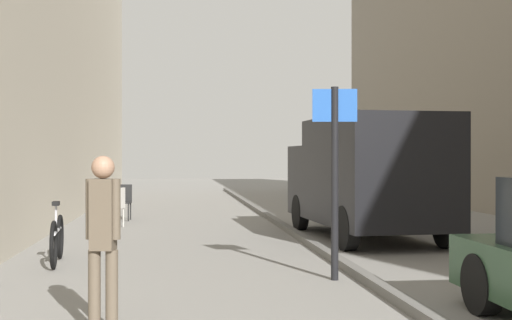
{
  "coord_description": "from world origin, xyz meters",
  "views": [
    {
      "loc": [
        -0.91,
        -1.51,
        1.64
      ],
      "look_at": [
        1.01,
        14.28,
        1.59
      ],
      "focal_mm": 46.21,
      "sensor_mm": 36.0,
      "label": 1
    }
  ],
  "objects_px": {
    "bicycle_leaning": "(57,239)",
    "cafe_chair_by_doorway": "(123,200)",
    "street_sign_post": "(335,165)",
    "delivery_van": "(366,174)",
    "cafe_chair_near_window": "(115,204)",
    "pedestrian_main_foreground": "(103,231)"
  },
  "relations": [
    {
      "from": "delivery_van",
      "to": "street_sign_post",
      "type": "height_order",
      "value": "street_sign_post"
    },
    {
      "from": "cafe_chair_near_window",
      "to": "cafe_chair_by_doorway",
      "type": "height_order",
      "value": "same"
    },
    {
      "from": "pedestrian_main_foreground",
      "to": "delivery_van",
      "type": "height_order",
      "value": "delivery_van"
    },
    {
      "from": "cafe_chair_near_window",
      "to": "pedestrian_main_foreground",
      "type": "bearing_deg",
      "value": -147.27
    },
    {
      "from": "street_sign_post",
      "to": "bicycle_leaning",
      "type": "xyz_separation_m",
      "value": [
        -3.95,
        1.84,
        -1.16
      ]
    },
    {
      "from": "bicycle_leaning",
      "to": "cafe_chair_by_doorway",
      "type": "distance_m",
      "value": 7.17
    },
    {
      "from": "cafe_chair_near_window",
      "to": "bicycle_leaning",
      "type": "bearing_deg",
      "value": -156.18
    },
    {
      "from": "pedestrian_main_foreground",
      "to": "cafe_chair_by_doorway",
      "type": "xyz_separation_m",
      "value": [
        -0.72,
        11.37,
        -0.41
      ]
    },
    {
      "from": "delivery_van",
      "to": "cafe_chair_by_doorway",
      "type": "distance_m",
      "value": 7.01
    },
    {
      "from": "delivery_van",
      "to": "cafe_chair_by_doorway",
      "type": "height_order",
      "value": "delivery_van"
    },
    {
      "from": "street_sign_post",
      "to": "bicycle_leaning",
      "type": "bearing_deg",
      "value": -16.31
    },
    {
      "from": "bicycle_leaning",
      "to": "cafe_chair_by_doorway",
      "type": "relative_size",
      "value": 1.88
    },
    {
      "from": "street_sign_post",
      "to": "cafe_chair_by_doorway",
      "type": "height_order",
      "value": "street_sign_post"
    },
    {
      "from": "delivery_van",
      "to": "street_sign_post",
      "type": "relative_size",
      "value": 1.96
    },
    {
      "from": "delivery_van",
      "to": "bicycle_leaning",
      "type": "xyz_separation_m",
      "value": [
        -5.69,
        -2.57,
        -0.93
      ]
    },
    {
      "from": "cafe_chair_near_window",
      "to": "cafe_chair_by_doorway",
      "type": "distance_m",
      "value": 1.86
    },
    {
      "from": "street_sign_post",
      "to": "cafe_chair_near_window",
      "type": "relative_size",
      "value": 2.77
    },
    {
      "from": "cafe_chair_by_doorway",
      "to": "cafe_chair_near_window",
      "type": "bearing_deg",
      "value": 94.1
    },
    {
      "from": "street_sign_post",
      "to": "delivery_van",
      "type": "bearing_deg",
      "value": -102.82
    },
    {
      "from": "delivery_van",
      "to": "cafe_chair_near_window",
      "type": "bearing_deg",
      "value": 149.4
    },
    {
      "from": "bicycle_leaning",
      "to": "cafe_chair_by_doorway",
      "type": "bearing_deg",
      "value": 81.76
    },
    {
      "from": "delivery_van",
      "to": "bicycle_leaning",
      "type": "relative_size",
      "value": 2.88
    }
  ]
}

